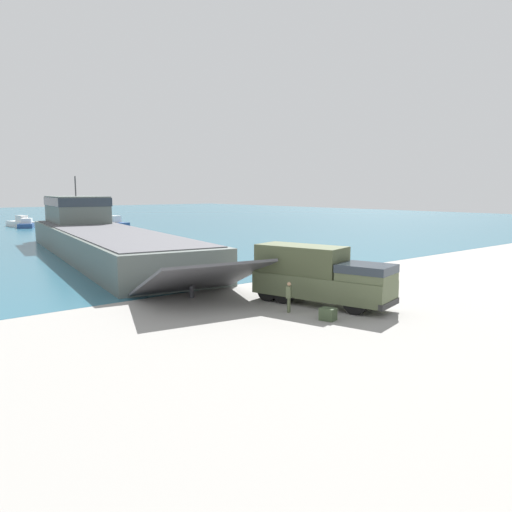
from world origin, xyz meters
name	(u,v)px	position (x,y,z in m)	size (l,w,h in m)	color
ground_plane	(313,297)	(0.00, 0.00, 0.00)	(240.00, 240.00, 0.00)	gray
landing_craft	(98,234)	(-1.69, 29.06, 2.05)	(14.83, 46.42, 8.18)	#56605B
military_truck	(320,275)	(-1.17, -1.64, 1.69)	(4.30, 8.48, 3.32)	#566042
soldier_on_ramp	(289,295)	(-3.78, -1.86, 0.95)	(0.50, 0.45, 1.65)	#566042
moored_boat_a	(21,223)	(2.69, 75.01, 0.68)	(3.62, 6.76, 2.05)	white
moored_boat_b	(113,224)	(13.90, 60.97, 0.72)	(4.19, 6.42, 2.17)	navy
moored_boat_c	(27,224)	(3.13, 72.66, 0.54)	(4.68, 6.92, 1.62)	navy
mooring_bollard	(192,291)	(-5.81, 4.58, 0.41)	(0.33, 0.33, 0.76)	#333338
cargo_crate	(328,314)	(-3.39, -4.31, 0.31)	(0.62, 0.75, 0.62)	#3D4C33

